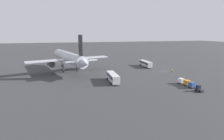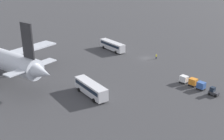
{
  "view_description": "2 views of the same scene",
  "coord_description": "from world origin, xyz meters",
  "px_view_note": "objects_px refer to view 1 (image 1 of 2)",
  "views": [
    {
      "loc": [
        -73.79,
        48.32,
        18.5
      ],
      "look_at": [
        -6.32,
        28.95,
        3.71
      ],
      "focal_mm": 28.0,
      "sensor_mm": 36.0,
      "label": 1
    },
    {
      "loc": [
        -62.9,
        64.18,
        31.42
      ],
      "look_at": [
        -10.53,
        22.94,
        4.75
      ],
      "focal_mm": 45.0,
      "sensor_mm": 36.0,
      "label": 2
    }
  ],
  "objects_px": {
    "shuttle_bus_far": "(113,77)",
    "worker_person": "(172,70)",
    "cargo_cart_blue": "(192,85)",
    "cargo_cart_orange": "(187,83)",
    "baggage_tug": "(199,89)",
    "cargo_cart_white": "(181,81)",
    "airplane": "(69,58)",
    "shuttle_bus_near": "(146,63)"
  },
  "relations": [
    {
      "from": "cargo_cart_orange",
      "to": "airplane",
      "type": "bearing_deg",
      "value": 46.83
    },
    {
      "from": "cargo_cart_orange",
      "to": "shuttle_bus_far",
      "type": "bearing_deg",
      "value": 63.38
    },
    {
      "from": "cargo_cart_white",
      "to": "cargo_cart_blue",
      "type": "bearing_deg",
      "value": -178.22
    },
    {
      "from": "worker_person",
      "to": "airplane",
      "type": "bearing_deg",
      "value": 71.15
    },
    {
      "from": "shuttle_bus_near",
      "to": "cargo_cart_orange",
      "type": "distance_m",
      "value": 37.32
    },
    {
      "from": "cargo_cart_orange",
      "to": "shuttle_bus_near",
      "type": "bearing_deg",
      "value": -3.56
    },
    {
      "from": "shuttle_bus_far",
      "to": "worker_person",
      "type": "bearing_deg",
      "value": -72.09
    },
    {
      "from": "shuttle_bus_far",
      "to": "worker_person",
      "type": "relative_size",
      "value": 6.59
    },
    {
      "from": "cargo_cart_blue",
      "to": "cargo_cart_orange",
      "type": "distance_m",
      "value": 2.69
    },
    {
      "from": "cargo_cart_blue",
      "to": "cargo_cart_orange",
      "type": "relative_size",
      "value": 1.0
    },
    {
      "from": "shuttle_bus_near",
      "to": "cargo_cart_orange",
      "type": "xyz_separation_m",
      "value": [
        -37.24,
        2.31,
        -0.75
      ]
    },
    {
      "from": "worker_person",
      "to": "cargo_cart_blue",
      "type": "bearing_deg",
      "value": 160.55
    },
    {
      "from": "baggage_tug",
      "to": "airplane",
      "type": "bearing_deg",
      "value": 36.69
    },
    {
      "from": "shuttle_bus_far",
      "to": "airplane",
      "type": "bearing_deg",
      "value": 34.36
    },
    {
      "from": "shuttle_bus_far",
      "to": "cargo_cart_blue",
      "type": "xyz_separation_m",
      "value": [
        -14.8,
        -23.94,
        -0.81
      ]
    },
    {
      "from": "shuttle_bus_far",
      "to": "cargo_cart_blue",
      "type": "height_order",
      "value": "shuttle_bus_far"
    },
    {
      "from": "airplane",
      "to": "worker_person",
      "type": "distance_m",
      "value": 50.55
    },
    {
      "from": "airplane",
      "to": "shuttle_bus_far",
      "type": "relative_size",
      "value": 4.04
    },
    {
      "from": "cargo_cart_blue",
      "to": "cargo_cart_orange",
      "type": "xyz_separation_m",
      "value": [
        2.68,
        -0.25,
        0.0
      ]
    },
    {
      "from": "cargo_cart_blue",
      "to": "cargo_cart_white",
      "type": "distance_m",
      "value": 5.36
    },
    {
      "from": "shuttle_bus_near",
      "to": "worker_person",
      "type": "bearing_deg",
      "value": -159.73
    },
    {
      "from": "shuttle_bus_near",
      "to": "baggage_tug",
      "type": "height_order",
      "value": "shuttle_bus_near"
    },
    {
      "from": "worker_person",
      "to": "cargo_cart_white",
      "type": "distance_m",
      "value": 20.01
    },
    {
      "from": "airplane",
      "to": "shuttle_bus_near",
      "type": "xyz_separation_m",
      "value": [
        0.21,
        -41.79,
        -4.81
      ]
    },
    {
      "from": "baggage_tug",
      "to": "cargo_cart_white",
      "type": "relative_size",
      "value": 1.18
    },
    {
      "from": "shuttle_bus_near",
      "to": "cargo_cart_orange",
      "type": "height_order",
      "value": "shuttle_bus_near"
    },
    {
      "from": "baggage_tug",
      "to": "worker_person",
      "type": "bearing_deg",
      "value": -22.68
    },
    {
      "from": "airplane",
      "to": "cargo_cart_white",
      "type": "height_order",
      "value": "airplane"
    },
    {
      "from": "baggage_tug",
      "to": "worker_person",
      "type": "distance_m",
      "value": 28.61
    },
    {
      "from": "shuttle_bus_far",
      "to": "baggage_tug",
      "type": "xyz_separation_m",
      "value": [
        -18.58,
        -23.6,
        -1.06
      ]
    },
    {
      "from": "airplane",
      "to": "shuttle_bus_near",
      "type": "bearing_deg",
      "value": -104.99
    },
    {
      "from": "shuttle_bus_far",
      "to": "cargo_cart_orange",
      "type": "height_order",
      "value": "shuttle_bus_far"
    },
    {
      "from": "shuttle_bus_near",
      "to": "baggage_tug",
      "type": "distance_m",
      "value": 43.8
    },
    {
      "from": "shuttle_bus_far",
      "to": "baggage_tug",
      "type": "height_order",
      "value": "shuttle_bus_far"
    },
    {
      "from": "shuttle_bus_far",
      "to": "cargo_cart_orange",
      "type": "relative_size",
      "value": 5.39
    },
    {
      "from": "baggage_tug",
      "to": "cargo_cart_orange",
      "type": "distance_m",
      "value": 6.49
    },
    {
      "from": "shuttle_bus_near",
      "to": "baggage_tug",
      "type": "xyz_separation_m",
      "value": [
        -43.7,
        2.9,
        -1.0
      ]
    },
    {
      "from": "cargo_cart_blue",
      "to": "cargo_cart_orange",
      "type": "height_order",
      "value": "same"
    },
    {
      "from": "shuttle_bus_far",
      "to": "cargo_cart_blue",
      "type": "bearing_deg",
      "value": -118.9
    },
    {
      "from": "worker_person",
      "to": "cargo_cart_orange",
      "type": "distance_m",
      "value": 22.31
    },
    {
      "from": "airplane",
      "to": "worker_person",
      "type": "bearing_deg",
      "value": -124.12
    },
    {
      "from": "shuttle_bus_near",
      "to": "airplane",
      "type": "bearing_deg",
      "value": 91.32
    }
  ]
}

